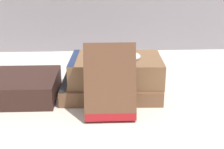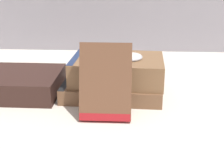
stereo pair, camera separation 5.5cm
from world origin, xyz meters
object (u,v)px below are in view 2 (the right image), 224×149
at_px(pocket_watch, 129,57).
at_px(reading_glasses, 98,70).
at_px(book_flat_bottom, 110,88).
at_px(book_leaning_front, 106,85).
at_px(book_flat_top, 115,69).

distance_m(pocket_watch, reading_glasses, 0.18).
xyz_separation_m(book_flat_bottom, pocket_watch, (0.04, -0.00, 0.06)).
relative_size(pocket_watch, reading_glasses, 0.58).
relative_size(book_leaning_front, pocket_watch, 2.33).
height_order(book_flat_top, reading_glasses, book_flat_top).
distance_m(book_leaning_front, reading_glasses, 0.25).
bearing_deg(pocket_watch, book_flat_top, 176.18).
distance_m(book_flat_top, pocket_watch, 0.04).
distance_m(book_flat_bottom, pocket_watch, 0.07).
distance_m(book_flat_bottom, book_flat_top, 0.04).
bearing_deg(book_leaning_front, book_flat_bottom, 89.67).
bearing_deg(book_flat_bottom, book_flat_top, 8.35).
xyz_separation_m(book_flat_top, pocket_watch, (0.03, -0.00, 0.03)).
bearing_deg(pocket_watch, book_leaning_front, -111.31).
height_order(book_leaning_front, pocket_watch, book_leaning_front).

